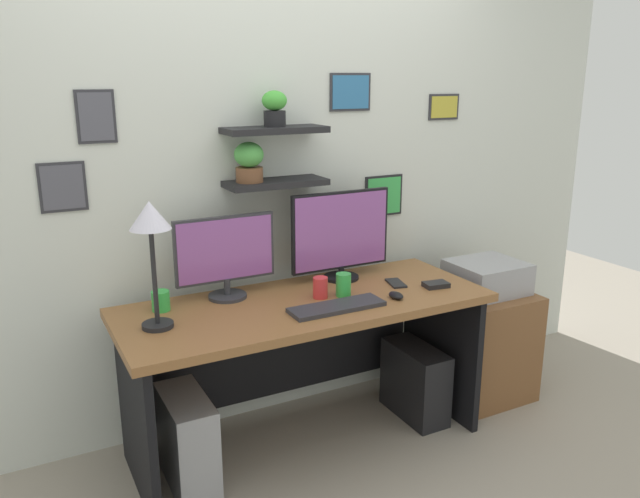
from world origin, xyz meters
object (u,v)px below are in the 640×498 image
object	(u,v)px
desk	(301,338)
monitor_right	(341,234)
printer	(487,277)
computer_tower_right	(415,381)
monitor_left	(225,255)
scissors_tray	(436,285)
cell_phone	(396,283)
drawer_cabinet	(482,342)
coffee_mug	(161,301)
pen_cup	(320,288)
computer_mouse	(396,295)
computer_tower_left	(187,441)
keyboard	(337,307)
desk_lamp	(151,229)
water_cup	(343,285)

from	to	relation	value
desk	monitor_right	distance (m)	0.56
printer	computer_tower_right	bearing A→B (deg)	-175.17
monitor_left	scissors_tray	bearing A→B (deg)	-19.45
cell_phone	drawer_cabinet	size ratio (longest dim) A/B	0.23
coffee_mug	pen_cup	world-z (taller)	pen_cup
computer_mouse	computer_tower_right	distance (m)	0.64
cell_phone	computer_tower_right	bearing A→B (deg)	2.32
desk	printer	xyz separation A→B (m)	(1.12, -0.04, 0.15)
pen_cup	computer_tower_left	xyz separation A→B (m)	(-0.68, -0.04, -0.59)
cell_phone	printer	distance (m)	0.62
keyboard	scissors_tray	world-z (taller)	scissors_tray
cell_phone	scissors_tray	distance (m)	0.20
printer	keyboard	bearing A→B (deg)	-170.19
desk	drawer_cabinet	bearing A→B (deg)	-1.79
desk	cell_phone	distance (m)	0.55
cell_phone	computer_tower_left	distance (m)	1.24
coffee_mug	computer_tower_right	world-z (taller)	coffee_mug
keyboard	drawer_cabinet	bearing A→B (deg)	9.81
desk_lamp	computer_tower_right	distance (m)	1.64
coffee_mug	monitor_right	bearing A→B (deg)	1.78
desk	drawer_cabinet	distance (m)	1.15
pen_cup	water_cup	world-z (taller)	water_cup
desk_lamp	drawer_cabinet	bearing A→B (deg)	0.66
computer_mouse	water_cup	distance (m)	0.25
cell_phone	keyboard	bearing A→B (deg)	-144.90
monitor_left	coffee_mug	xyz separation A→B (m)	(-0.32, -0.03, -0.16)
desk	monitor_right	xyz separation A→B (m)	(0.31, 0.16, 0.44)
monitor_left	keyboard	world-z (taller)	monitor_left
monitor_left	drawer_cabinet	world-z (taller)	monitor_left
desk	computer_tower_left	world-z (taller)	desk
coffee_mug	scissors_tray	xyz separation A→B (m)	(1.28, -0.31, -0.03)
keyboard	computer_mouse	size ratio (longest dim) A/B	4.89
computer_tower_right	drawer_cabinet	bearing A→B (deg)	4.83
monitor_left	computer_mouse	xyz separation A→B (m)	(0.69, -0.39, -0.19)
scissors_tray	monitor_left	bearing A→B (deg)	160.55
water_cup	desk	bearing A→B (deg)	157.05
drawer_cabinet	pen_cup	bearing A→B (deg)	-179.12
monitor_right	cell_phone	distance (m)	0.37
monitor_left	computer_tower_left	world-z (taller)	monitor_left
desk	water_cup	xyz separation A→B (m)	(0.19, -0.08, 0.26)
coffee_mug	computer_tower_left	distance (m)	0.63
desk	computer_mouse	bearing A→B (deg)	-30.06
desk	computer_mouse	xyz separation A→B (m)	(0.39, -0.22, 0.22)
desk_lamp	cell_phone	xyz separation A→B (m)	(1.19, 0.01, -0.42)
desk	desk_lamp	world-z (taller)	desk_lamp
monitor_left	monitor_right	size ratio (longest dim) A/B	0.88
coffee_mug	computer_tower_right	size ratio (longest dim) A/B	0.22
keyboard	pen_cup	distance (m)	0.17
drawer_cabinet	computer_tower_left	bearing A→B (deg)	-178.08
drawer_cabinet	cell_phone	bearing A→B (deg)	-178.60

